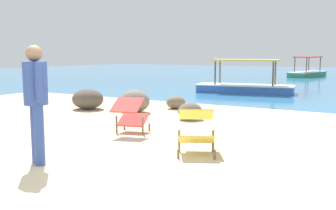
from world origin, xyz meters
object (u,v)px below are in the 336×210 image
Objects in this scene: deck_chair_far at (130,113)px; boat_green at (307,72)px; boat_blue at (245,86)px; deck_chair_near at (196,128)px; person_standing at (36,95)px.

deck_chair_far is 0.23× the size of boat_green.
boat_blue is 1.00× the size of boat_green.
deck_chair_far is (-1.71, 0.66, 0.00)m from deck_chair_near.
deck_chair_far is at bearing -138.17° from deck_chair_near.
deck_chair_far is 2.36m from person_standing.
deck_chair_near is 21.40m from boat_green.
boat_blue is at bearing 33.77° from person_standing.
person_standing reaches higher than boat_blue.
boat_green is (-0.98, 22.87, -0.70)m from person_standing.
deck_chair_far is at bearing 31.68° from person_standing.
deck_chair_far is 8.57m from boat_blue.
deck_chair_near is at bearing -84.30° from boat_blue.
deck_chair_near is at bearing -127.28° from deck_chair_far.
deck_chair_far is 20.60m from boat_green.
deck_chair_near is 0.57× the size of person_standing.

